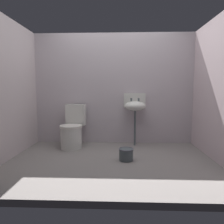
% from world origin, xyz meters
% --- Properties ---
extents(ground_plane, '(3.48, 2.43, 0.08)m').
position_xyz_m(ground_plane, '(0.00, 0.00, -0.04)').
color(ground_plane, slate).
extents(wall_back, '(3.48, 0.10, 2.14)m').
position_xyz_m(wall_back, '(0.00, 1.06, 1.07)').
color(wall_back, '#B9AEB5').
rests_on(wall_back, ground).
extents(wall_left, '(0.10, 2.23, 2.14)m').
position_xyz_m(wall_left, '(-1.59, 0.10, 1.07)').
color(wall_left, '#BFB1B3').
rests_on(wall_left, ground).
extents(wall_right, '(0.10, 2.23, 2.14)m').
position_xyz_m(wall_right, '(1.59, 0.10, 1.07)').
color(wall_right, '#BDA8AE').
rests_on(wall_right, ground).
extents(toilet_near_wall, '(0.44, 0.62, 0.78)m').
position_xyz_m(toilet_near_wall, '(-0.74, 0.66, 0.32)').
color(toilet_near_wall, silver).
rests_on(toilet_near_wall, ground).
extents(sink, '(0.42, 0.34, 0.99)m').
position_xyz_m(sink, '(0.41, 0.85, 0.75)').
color(sink, '#485155').
rests_on(sink, ground).
extents(bucket, '(0.23, 0.23, 0.18)m').
position_xyz_m(bucket, '(0.22, -0.04, 0.10)').
color(bucket, '#485155').
rests_on(bucket, ground).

